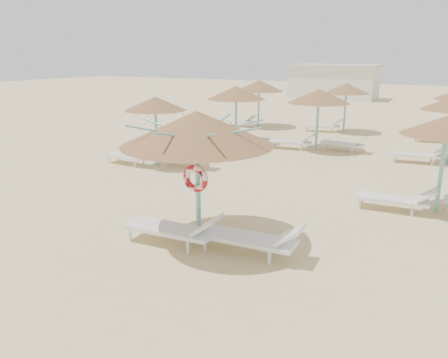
% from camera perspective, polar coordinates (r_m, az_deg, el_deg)
% --- Properties ---
extents(ground, '(120.00, 120.00, 0.00)m').
position_cam_1_polar(ground, '(10.53, -3.62, -7.14)').
color(ground, '#DBC285').
rests_on(ground, ground).
extents(main_palapa, '(3.32, 3.32, 2.98)m').
position_cam_1_polar(main_palapa, '(9.43, -3.53, 6.57)').
color(main_palapa, '#66B1AF').
rests_on(main_palapa, ground).
extents(lounger_main_a, '(2.32, 0.83, 0.83)m').
position_cam_1_polar(lounger_main_a, '(9.83, -6.32, -6.46)').
color(lounger_main_a, silver).
rests_on(lounger_main_a, ground).
extents(lounger_main_b, '(2.27, 0.79, 0.81)m').
position_cam_1_polar(lounger_main_b, '(9.32, 3.93, -7.72)').
color(lounger_main_b, silver).
rests_on(lounger_main_b, ground).
extents(palapa_field, '(19.09, 14.02, 2.72)m').
position_cam_1_polar(palapa_field, '(19.58, 18.20, 9.78)').
color(palapa_field, '#66B1AF').
rests_on(palapa_field, ground).
extents(service_hut, '(8.40, 4.40, 3.25)m').
position_cam_1_polar(service_hut, '(44.69, 14.14, 12.26)').
color(service_hut, silver).
rests_on(service_hut, ground).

